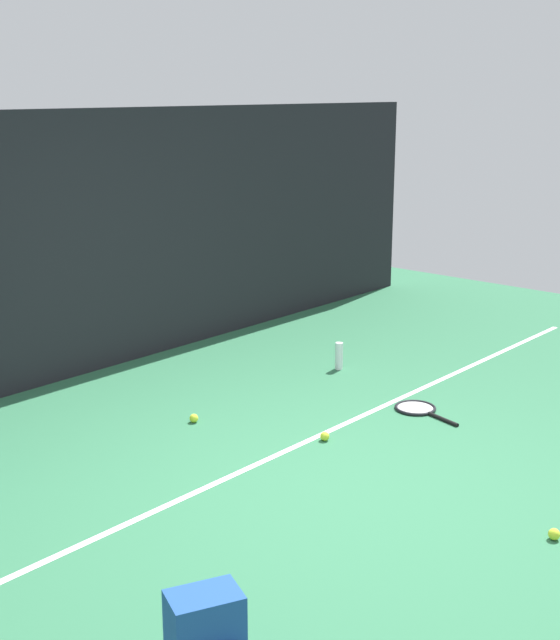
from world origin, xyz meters
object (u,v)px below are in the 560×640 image
tennis_ball_near_player (194,418)px  tennis_ball_mid_court (325,436)px  tennis_racket (418,409)px  tennis_ball_by_fence (554,534)px  water_bottle (339,356)px

tennis_ball_near_player → tennis_ball_mid_court: size_ratio=1.00×
tennis_racket → tennis_ball_mid_court: bearing=93.5°
tennis_ball_near_player → tennis_ball_mid_court: bearing=-68.4°
tennis_ball_by_fence → water_bottle: (1.61, 2.76, 0.09)m
tennis_racket → tennis_ball_by_fence: 2.05m
tennis_ball_by_fence → tennis_ball_mid_court: size_ratio=1.00×
tennis_ball_near_player → water_bottle: size_ratio=0.27×
tennis_racket → tennis_ball_near_player: size_ratio=9.65×
tennis_racket → tennis_ball_mid_court: (-0.95, 0.17, 0.02)m
tennis_ball_by_fence → water_bottle: 3.20m
tennis_racket → tennis_ball_near_player: (-1.33, 1.12, 0.02)m
tennis_ball_near_player → water_bottle: bearing=-0.8°
tennis_ball_by_fence → tennis_ball_mid_court: same height
tennis_racket → tennis_ball_by_fence: (-1.20, -1.66, 0.02)m
tennis_racket → water_bottle: water_bottle is taller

